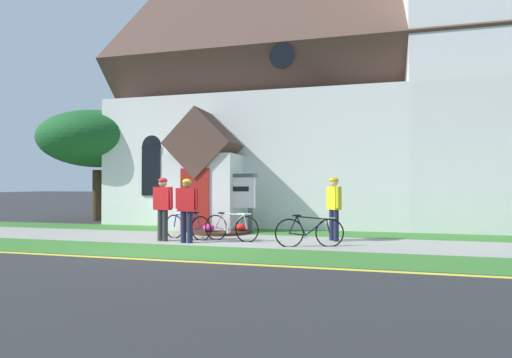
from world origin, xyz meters
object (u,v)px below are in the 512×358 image
Objects in this scene: bicycle_black at (188,227)px; roadside_conifer at (480,134)px; cyclist_in_blue_jersey at (163,204)px; yard_deciduous_tree at (98,140)px; cyclist_in_white_jersey at (187,205)px; bicycle_blue at (231,227)px; bicycle_silver at (309,232)px; cyclist_in_red_jersey at (334,203)px; church_sign at (225,193)px.

roadside_conifer is at bearing 39.55° from bicycle_black.
yard_deciduous_tree is at bearing 138.32° from cyclist_in_blue_jersey.
cyclist_in_white_jersey is 0.30× the size of roadside_conifer.
yard_deciduous_tree is at bearing 148.65° from bicycle_blue.
bicycle_blue is 0.98× the size of cyclist_in_white_jersey.
bicycle_blue is 1.00× the size of bicycle_silver.
bicycle_black is 0.93× the size of cyclist_in_red_jersey.
cyclist_in_blue_jersey is 0.31× the size of roadside_conifer.
bicycle_silver is 0.98× the size of cyclist_in_white_jersey.
bicycle_blue is at bearing -66.66° from church_sign.
bicycle_black is (-0.44, -1.98, -0.93)m from church_sign.
roadside_conifer is at bearing 54.38° from bicycle_silver.
bicycle_silver is at bearing -113.61° from cyclist_in_red_jersey.
cyclist_in_blue_jersey is (-0.95, -2.51, -0.25)m from church_sign.
bicycle_blue is at bearing -0.79° from bicycle_black.
cyclist_in_white_jersey is (0.29, -0.71, 0.65)m from bicycle_black.
yard_deciduous_tree is at bearing -167.98° from roadside_conifer.
bicycle_blue is (0.86, -1.99, -0.91)m from church_sign.
roadside_conifer is (9.37, 8.69, 2.69)m from cyclist_in_white_jersey.
cyclist_in_red_jersey reaches higher than cyclist_in_blue_jersey.
yard_deciduous_tree reaches higher than bicycle_blue.
yard_deciduous_tree is (-6.55, 5.30, 2.51)m from cyclist_in_white_jersey.
bicycle_black is at bearing 112.35° from cyclist_in_white_jersey.
cyclist_in_white_jersey is 4.03m from cyclist_in_red_jersey.
bicycle_silver is 3.31m from cyclist_in_white_jersey.
cyclist_in_white_jersey is 0.36× the size of yard_deciduous_tree.
cyclist_in_blue_jersey reaches higher than bicycle_black.
cyclist_in_blue_jersey is at bearing -164.00° from bicycle_blue.
roadside_conifer reaches higher than cyclist_in_white_jersey.
roadside_conifer is at bearing 33.07° from church_sign.
bicycle_silver reaches higher than bicycle_blue.
yard_deciduous_tree is (-10.34, 3.92, 2.48)m from cyclist_in_red_jersey.
church_sign is 1.30× the size of bicycle_silver.
bicycle_black is 8.38m from yard_deciduous_tree.
bicycle_blue is 9.40m from yard_deciduous_tree.
cyclist_in_white_jersey is (-1.01, -0.70, 0.64)m from bicycle_blue.
church_sign is 1.24× the size of cyclist_in_red_jersey.
church_sign is at bearing -146.93° from roadside_conifer.
bicycle_blue is at bearing 16.00° from cyclist_in_blue_jersey.
roadside_conifer is at bearing 42.85° from cyclist_in_white_jersey.
cyclist_in_red_jersey is (3.79, 1.38, 0.03)m from cyclist_in_white_jersey.
cyclist_in_white_jersey is at bearing -12.58° from cyclist_in_blue_jersey.
cyclist_in_blue_jersey is (-0.50, -0.54, 0.67)m from bicycle_black.
cyclist_in_blue_jersey is at bearing 167.42° from cyclist_in_white_jersey.
yard_deciduous_tree is (-6.70, 2.61, 2.23)m from church_sign.
roadside_conifer is 16.28m from yard_deciduous_tree.
church_sign is at bearing 160.19° from cyclist_in_red_jersey.
bicycle_black is 1.00m from cyclist_in_blue_jersey.
cyclist_in_white_jersey is 0.82m from cyclist_in_blue_jersey.
yard_deciduous_tree is (-6.26, 4.59, 3.16)m from bicycle_black.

